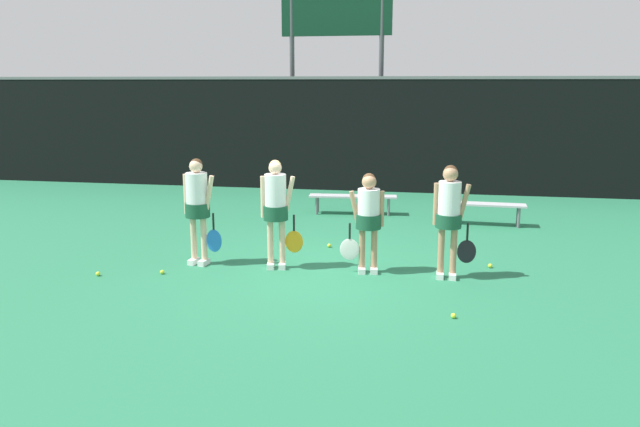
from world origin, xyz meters
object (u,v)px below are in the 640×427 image
scoreboard (336,29)px  bench_courtside (485,207)px  player_0 (198,202)px  player_1 (276,204)px  tennis_ball_4 (98,274)px  tennis_ball_3 (453,316)px  tennis_ball_2 (162,272)px  tennis_ball_1 (490,266)px  player_2 (368,214)px  player_3 (449,211)px  tennis_ball_0 (329,246)px  bench_far (353,198)px

scoreboard → bench_courtside: 7.55m
player_0 → player_1: 1.33m
player_0 → tennis_ball_4: 1.93m
player_0 → tennis_ball_3: bearing=-14.4°
scoreboard → player_1: size_ratio=3.28×
bench_courtside → tennis_ball_2: (-5.33, -4.53, -0.37)m
player_0 → tennis_ball_1: (4.80, 0.64, -1.03)m
player_2 → player_3: size_ratio=0.91×
tennis_ball_1 → tennis_ball_3: tennis_ball_1 is taller
tennis_ball_3 → tennis_ball_4: 5.55m
scoreboard → player_1: scoreboard is taller
scoreboard → tennis_ball_4: (-2.28, -9.72, -4.48)m
player_2 → player_3: player_3 is taller
scoreboard → tennis_ball_3: scoreboard is taller
tennis_ball_0 → player_3: bearing=-35.1°
bench_courtside → tennis_ball_4: size_ratio=24.00×
player_1 → tennis_ball_3: bearing=-43.1°
tennis_ball_1 → tennis_ball_0: bearing=164.0°
bench_far → tennis_ball_3: size_ratio=29.65×
scoreboard → bench_far: (1.07, -4.29, -4.13)m
bench_far → player_1: 4.60m
scoreboard → player_1: (0.39, -8.78, -3.45)m
player_1 → tennis_ball_1: player_1 is taller
player_0 → player_2: 2.83m
scoreboard → tennis_ball_0: 8.67m
bench_far → player_1: bearing=-103.5°
bench_far → player_1: size_ratio=1.14×
tennis_ball_0 → player_1: bearing=-113.9°
bench_courtside → tennis_ball_2: 7.00m
scoreboard → tennis_ball_2: bearing=-98.0°
bench_courtside → player_1: player_1 is taller
bench_far → tennis_ball_3: bearing=-76.2°
bench_far → tennis_ball_0: (-0.04, -3.06, -0.35)m
bench_courtside → tennis_ball_4: bearing=-139.9°
scoreboard → tennis_ball_2: 10.54m
tennis_ball_1 → tennis_ball_3: size_ratio=1.04×
player_0 → player_2: bearing=9.4°
tennis_ball_0 → tennis_ball_2: (-2.35, -2.10, -0.00)m
bench_far → tennis_ball_0: bearing=-95.7°
bench_courtside → bench_far: size_ratio=0.83×
player_2 → tennis_ball_4: player_2 is taller
tennis_ball_1 → player_1: bearing=-169.8°
scoreboard → player_0: bearing=-96.1°
bench_far → tennis_ball_1: size_ratio=28.45×
bench_far → player_3: 5.04m
player_3 → tennis_ball_0: size_ratio=25.21×
scoreboard → bench_courtside: (4.00, -4.92, -4.11)m
player_1 → tennis_ball_2: (-1.72, -0.67, -1.03)m
player_2 → tennis_ball_0: player_2 is taller
player_2 → tennis_ball_3: size_ratio=23.36×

